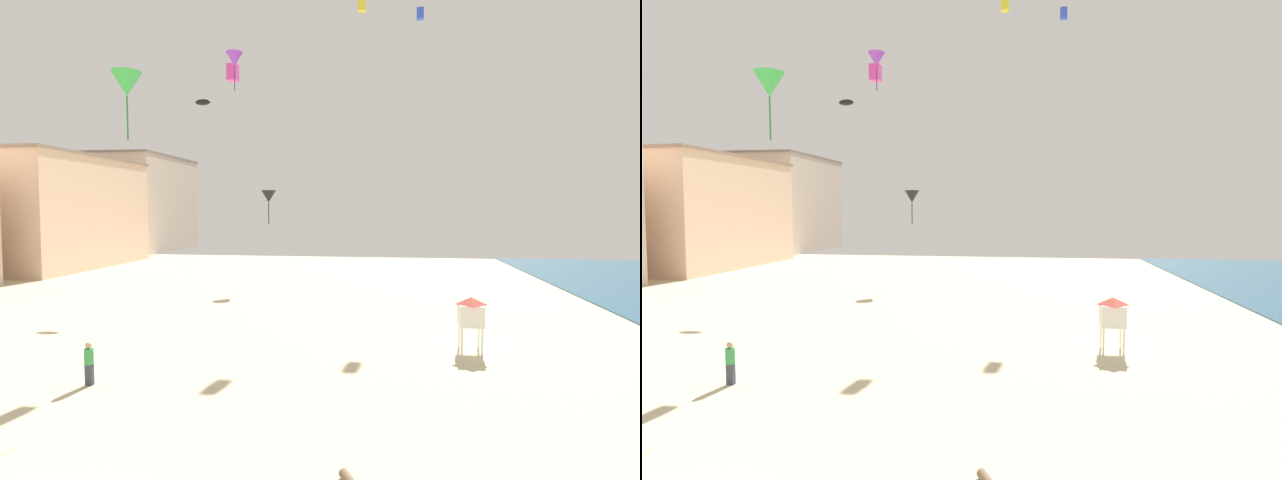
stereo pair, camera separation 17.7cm
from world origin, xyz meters
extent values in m
cube|color=beige|center=(-31.82, 43.77, 6.17)|extent=(14.65, 20.33, 12.34)
cube|color=#89715E|center=(-31.82, 43.77, 12.49)|extent=(14.94, 20.73, 0.30)
cube|color=#C6B29E|center=(-31.82, 67.00, 7.39)|extent=(10.45, 18.54, 14.77)
cube|color=slate|center=(-31.82, 67.00, 14.92)|extent=(10.66, 18.91, 0.30)
cube|color=#383D4C|center=(-3.78, 9.47, 0.40)|extent=(0.28, 0.18, 0.80)
cylinder|color=#389951|center=(-3.78, 9.47, 1.10)|extent=(0.34, 0.34, 0.60)
sphere|color=tan|center=(-3.78, 9.47, 1.52)|extent=(0.24, 0.24, 0.24)
cylinder|color=white|center=(10.71, 15.52, 0.60)|extent=(0.10, 0.10, 1.20)
cylinder|color=white|center=(11.61, 15.52, 0.60)|extent=(0.10, 0.10, 1.20)
cylinder|color=white|center=(10.71, 16.42, 0.60)|extent=(0.10, 0.10, 1.20)
cylinder|color=white|center=(11.61, 16.42, 0.60)|extent=(0.10, 0.10, 1.20)
cube|color=white|center=(11.16, 15.97, 1.70)|extent=(1.10, 1.10, 1.00)
pyramid|color=#D14C3D|center=(11.16, 15.97, 2.38)|extent=(1.10, 1.10, 0.35)
cube|color=#DB3D9E|center=(-2.07, 21.79, 14.87)|extent=(0.62, 0.62, 0.97)
ellipsoid|color=black|center=(-8.07, 32.21, 15.53)|extent=(1.29, 0.36, 0.50)
cube|color=yellow|center=(5.02, 33.88, 23.35)|extent=(0.63, 0.63, 0.99)
cone|color=black|center=(-3.11, 34.62, 7.75)|extent=(1.30, 1.30, 1.06)
cylinder|color=black|center=(-3.11, 34.62, 6.27)|extent=(0.07, 0.07, 1.89)
cone|color=green|center=(-6.79, 17.96, 13.40)|extent=(1.62, 1.62, 1.33)
cylinder|color=#277C35|center=(-6.79, 17.96, 11.56)|extent=(0.09, 0.09, 2.36)
cone|color=purple|center=(-0.65, 17.73, 14.39)|extent=(0.87, 0.87, 0.71)
cylinder|color=#63278B|center=(-0.65, 17.73, 13.40)|extent=(0.05, 0.05, 1.27)
cube|color=blue|center=(9.92, 37.14, 23.66)|extent=(0.59, 0.59, 0.93)
camera|label=1|loc=(7.32, -7.02, 6.61)|focal=27.21mm
camera|label=2|loc=(7.50, -6.99, 6.61)|focal=27.21mm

